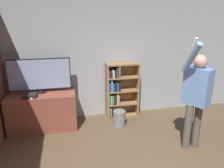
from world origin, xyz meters
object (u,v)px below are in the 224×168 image
at_px(bookshelf, 119,91).
at_px(waste_bin, 119,118).
at_px(game_console, 30,96).
at_px(television, 39,75).
at_px(person, 197,94).

bearing_deg(bookshelf, waste_bin, -102.58).
bearing_deg(game_console, television, 52.95).
bearing_deg(game_console, waste_bin, -2.88).
relative_size(television, person, 0.62).
bearing_deg(television, game_console, -127.05).
height_order(bookshelf, person, person).
bearing_deg(waste_bin, game_console, 177.12).
xyz_separation_m(television, person, (2.68, -1.38, -0.11)).
bearing_deg(person, game_console, -138.91).
height_order(television, game_console, television).
xyz_separation_m(game_console, waste_bin, (1.78, -0.09, -0.64)).
xyz_separation_m(bookshelf, waste_bin, (-0.11, -0.48, -0.46)).
distance_m(bookshelf, person, 1.86).
distance_m(television, game_console, 0.46).
bearing_deg(waste_bin, television, 168.05).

